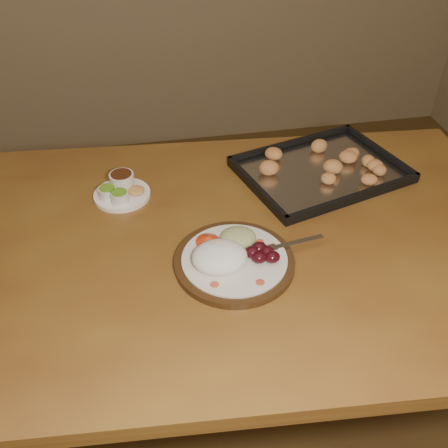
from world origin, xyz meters
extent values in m
cube|color=brown|center=(0.27, 0.20, 0.73)|extent=(1.57, 1.02, 0.04)
cylinder|color=#553C19|center=(-0.38, 0.63, 0.35)|extent=(0.07, 0.07, 0.71)
cylinder|color=#553C19|center=(0.98, 0.53, 0.35)|extent=(0.07, 0.07, 0.71)
cylinder|color=#321F0E|center=(0.29, 0.11, 0.76)|extent=(0.26, 0.26, 0.02)
cylinder|color=beige|center=(0.29, 0.11, 0.77)|extent=(0.23, 0.23, 0.01)
ellipsoid|color=#BB422C|center=(0.24, 0.04, 0.77)|extent=(0.02, 0.02, 0.00)
ellipsoid|color=#BB422C|center=(0.33, 0.03, 0.77)|extent=(0.02, 0.02, 0.00)
ellipsoid|color=#BB422C|center=(0.36, 0.15, 0.77)|extent=(0.02, 0.02, 0.00)
ellipsoid|color=#BB422C|center=(0.21, 0.12, 0.77)|extent=(0.02, 0.02, 0.00)
ellipsoid|color=white|center=(0.26, 0.10, 0.78)|extent=(0.12, 0.11, 0.05)
ellipsoid|color=#460A13|center=(0.34, 0.08, 0.78)|extent=(0.03, 0.03, 0.03)
ellipsoid|color=#460A13|center=(0.36, 0.10, 0.78)|extent=(0.03, 0.03, 0.03)
ellipsoid|color=#460A13|center=(0.35, 0.11, 0.78)|extent=(0.03, 0.03, 0.03)
ellipsoid|color=#460A13|center=(0.37, 0.08, 0.78)|extent=(0.03, 0.03, 0.03)
ellipsoid|color=#460A13|center=(0.33, 0.10, 0.78)|extent=(0.03, 0.03, 0.03)
ellipsoid|color=tan|center=(0.31, 0.16, 0.78)|extent=(0.08, 0.08, 0.03)
cone|color=red|center=(0.25, 0.17, 0.78)|extent=(0.08, 0.08, 0.03)
cube|color=silver|center=(0.44, 0.13, 0.77)|extent=(0.13, 0.03, 0.00)
cube|color=silver|center=(0.37, 0.12, 0.77)|extent=(0.04, 0.03, 0.00)
cylinder|color=silver|center=(0.35, 0.11, 0.77)|extent=(0.03, 0.01, 0.00)
cylinder|color=silver|center=(0.35, 0.11, 0.77)|extent=(0.03, 0.01, 0.00)
cylinder|color=silver|center=(0.35, 0.12, 0.77)|extent=(0.03, 0.01, 0.00)
cylinder|color=silver|center=(0.35, 0.12, 0.77)|extent=(0.03, 0.01, 0.00)
cylinder|color=white|center=(0.06, 0.41, 0.76)|extent=(0.14, 0.14, 0.01)
cylinder|color=silver|center=(0.03, 0.40, 0.77)|extent=(0.05, 0.05, 0.03)
cylinder|color=#57951D|center=(0.03, 0.40, 0.79)|extent=(0.04, 0.04, 0.00)
cylinder|color=silver|center=(0.05, 0.37, 0.77)|extent=(0.05, 0.05, 0.03)
cylinder|color=#57951D|center=(0.05, 0.37, 0.79)|extent=(0.04, 0.04, 0.00)
cylinder|color=silver|center=(0.06, 0.44, 0.78)|extent=(0.06, 0.06, 0.04)
cylinder|color=#3B1B0A|center=(0.06, 0.44, 0.80)|extent=(0.05, 0.05, 0.00)
ellipsoid|color=#E49550|center=(0.10, 0.40, 0.77)|extent=(0.04, 0.04, 0.02)
cube|color=black|center=(0.60, 0.41, 0.75)|extent=(0.49, 0.41, 0.01)
cube|color=black|center=(0.56, 0.56, 0.77)|extent=(0.41, 0.13, 0.02)
cube|color=black|center=(0.64, 0.27, 0.77)|extent=(0.41, 0.13, 0.02)
cube|color=black|center=(0.79, 0.47, 0.77)|extent=(0.10, 0.30, 0.02)
cube|color=black|center=(0.40, 0.36, 0.77)|extent=(0.10, 0.30, 0.02)
cube|color=silver|center=(0.60, 0.41, 0.76)|extent=(0.45, 0.38, 0.00)
ellipsoid|color=#CE8948|center=(0.65, 0.43, 0.78)|extent=(0.05, 0.04, 0.03)
ellipsoid|color=#CE8948|center=(0.68, 0.47, 0.78)|extent=(0.06, 0.06, 0.03)
ellipsoid|color=#CE8948|center=(0.61, 0.50, 0.78)|extent=(0.06, 0.06, 0.03)
ellipsoid|color=#CE8948|center=(0.58, 0.46, 0.78)|extent=(0.04, 0.05, 0.03)
ellipsoid|color=#CE8948|center=(0.53, 0.47, 0.78)|extent=(0.06, 0.06, 0.03)
ellipsoid|color=#CE8948|center=(0.55, 0.42, 0.78)|extent=(0.06, 0.06, 0.03)
ellipsoid|color=#CE8948|center=(0.49, 0.38, 0.78)|extent=(0.05, 0.04, 0.03)
ellipsoid|color=#CE8948|center=(0.55, 0.35, 0.78)|extent=(0.06, 0.06, 0.03)
ellipsoid|color=#CE8948|center=(0.55, 0.35, 0.78)|extent=(0.06, 0.06, 0.03)
ellipsoid|color=#CE8948|center=(0.62, 0.34, 0.78)|extent=(0.04, 0.05, 0.03)
ellipsoid|color=#CE8948|center=(0.63, 0.39, 0.78)|extent=(0.06, 0.06, 0.03)
ellipsoid|color=#CE8948|center=(0.70, 0.41, 0.78)|extent=(0.06, 0.06, 0.03)
camera|label=1|loc=(0.12, -0.66, 1.51)|focal=40.00mm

